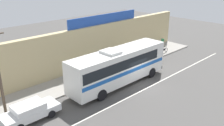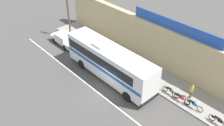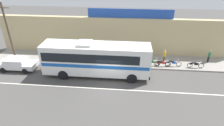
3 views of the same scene
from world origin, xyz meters
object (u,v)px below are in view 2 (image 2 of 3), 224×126
utility_pole (68,11)px  motorcycle_purple (181,98)px  parked_car (64,39)px  motorcycle_black (219,121)px  pedestrian_by_curb (192,90)px  motorcycle_orange (193,104)px  intercity_bus (109,61)px  motorcycle_green (171,91)px

utility_pole → motorcycle_purple: utility_pole is taller
parked_car → motorcycle_black: (20.16, 1.98, -0.17)m
utility_pole → pedestrian_by_curb: bearing=4.2°
motorcycle_orange → pedestrian_by_curb: bearing=133.3°
parked_car → motorcycle_black: bearing=5.6°
intercity_bus → motorcycle_purple: bearing=17.7°
motorcycle_orange → motorcycle_black: (2.47, -0.12, 0.00)m
motorcycle_green → intercity_bus: bearing=-158.4°
motorcycle_green → pedestrian_by_curb: bearing=32.1°
motorcycle_black → pedestrian_by_curb: 3.56m
parked_car → motorcycle_green: bearing=7.7°
parked_car → motorcycle_green: size_ratio=2.22×
parked_car → intercity_bus: bearing=-2.3°
motorcycle_green → motorcycle_black: size_ratio=1.04×
parked_car → motorcycle_purple: size_ratio=2.24×
parked_car → motorcycle_orange: parked_car is taller
motorcycle_purple → pedestrian_by_curb: pedestrian_by_curb is taller
parked_car → pedestrian_by_curb: pedestrian_by_curb is taller
pedestrian_by_curb → motorcycle_green: bearing=-147.9°
utility_pole → motorcycle_green: utility_pole is taller
intercity_bus → parked_car: 9.20m
motorcycle_purple → pedestrian_by_curb: (0.37, 1.07, 0.50)m
parked_car → motorcycle_orange: 17.81m
motorcycle_green → motorcycle_black: bearing=-1.0°
intercity_bus → pedestrian_by_curb: size_ratio=6.95×
parked_car → utility_pole: size_ratio=0.62×
intercity_bus → utility_pole: 10.63m
motorcycle_orange → motorcycle_green: bearing=-179.1°
pedestrian_by_curb → motorcycle_black: bearing=-17.5°
motorcycle_green → motorcycle_purple: same height
utility_pole → motorcycle_black: utility_pole is taller
utility_pole → motorcycle_green: (16.42, 0.34, -3.21)m
intercity_bus → motorcycle_black: intercity_bus is taller
motorcycle_green → motorcycle_purple: 1.19m
parked_car → motorcycle_purple: 16.54m
parked_car → motorcycle_orange: bearing=6.8°
intercity_bus → parked_car: (-9.10, 0.36, -1.33)m
parked_car → motorcycle_green: (15.24, 2.06, -0.17)m
utility_pole → pedestrian_by_curb: (17.98, 1.32, -2.71)m
motorcycle_orange → parked_car: bearing=-173.2°
motorcycle_purple → motorcycle_orange: bearing=5.8°
utility_pole → motorcycle_orange: utility_pole is taller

